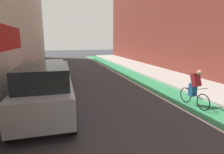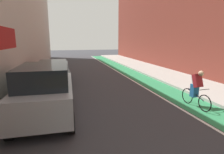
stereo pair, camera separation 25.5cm
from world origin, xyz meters
TOP-DOWN VIEW (x-y plane):
  - ground_plane at (0.00, 14.66)m, footprint 82.11×82.11m
  - bike_lane_paint at (3.27, 16.66)m, footprint 1.60×37.32m
  - lane_divider_stripe at (2.37, 16.66)m, footprint 0.12×37.32m
  - sidewalk_right at (5.70, 16.66)m, footprint 3.25×37.32m
  - building_facade_right at (8.52, 18.66)m, footprint 2.40×33.32m
  - parked_suv_silver at (-3.02, 9.89)m, footprint 2.06×4.26m
  - parked_sedan_black at (-3.02, 15.64)m, footprint 2.08×4.69m
  - cyclist_trailing at (3.09, 9.36)m, footprint 0.48×1.75m

SIDE VIEW (x-z plane):
  - ground_plane at x=0.00m, z-range 0.00..0.00m
  - bike_lane_paint at x=3.27m, z-range 0.00..0.00m
  - lane_divider_stripe at x=2.37m, z-range 0.00..0.00m
  - sidewalk_right at x=5.70m, z-range 0.00..0.14m
  - parked_sedan_black at x=-3.02m, z-range 0.02..1.55m
  - cyclist_trailing at x=3.09m, z-range 0.04..1.67m
  - parked_suv_silver at x=-3.02m, z-range 0.03..2.01m
  - building_facade_right at x=8.52m, z-range 0.00..11.93m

